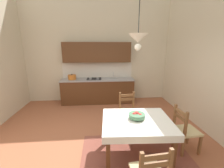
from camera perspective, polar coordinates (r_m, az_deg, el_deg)
ground_plane at (r=3.45m, az=-5.20°, el=-23.50°), size 5.85×6.41×0.10m
wall_back at (r=5.69m, az=-5.62°, el=14.68°), size 5.85×0.12×4.20m
area_rug at (r=3.18m, az=9.45°, el=-26.32°), size 2.10×1.60×0.01m
kitchen_cabinetry at (r=5.49m, az=-5.58°, el=1.61°), size 2.64×0.63×2.20m
dining_table at (r=2.90m, az=9.48°, el=-15.66°), size 1.31×1.10×0.75m
dining_chair_window_side at (r=3.41m, az=26.28°, el=-15.69°), size 0.45×0.45×0.93m
dining_chair_kitchen_side at (r=3.84m, az=6.17°, el=-10.75°), size 0.46×0.46×0.93m
fruit_bowl at (r=2.86m, az=9.54°, el=-11.85°), size 0.30×0.30×0.12m
pendant_lamp at (r=2.52m, az=10.02°, el=16.72°), size 0.32×0.32×0.80m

